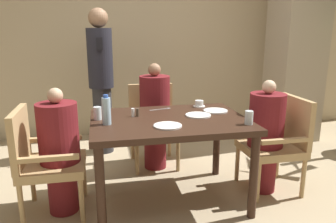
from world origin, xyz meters
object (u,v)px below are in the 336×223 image
at_px(chair_left_side, 42,158).
at_px(teacup_with_saucer, 199,104).
at_px(diner_in_left_chair, 60,150).
at_px(diner_in_right_chair, 265,135).
at_px(chair_right_side, 279,140).
at_px(plate_main_left, 215,111).
at_px(plate_main_right, 168,126).
at_px(plate_dessert_center, 198,115).
at_px(water_bottle, 106,111).
at_px(diner_in_far_chair, 155,116).
at_px(glass_tall_near, 249,118).
at_px(standing_host, 101,78).
at_px(chair_far_side, 153,121).
at_px(glass_tall_mid, 98,113).

distance_m(chair_left_side, teacup_with_saucer, 1.50).
height_order(diner_in_left_chair, diner_in_right_chair, diner_in_right_chair).
relative_size(chair_right_side, plate_main_left, 3.99).
bearing_deg(teacup_with_saucer, plate_main_right, -126.21).
xyz_separation_m(chair_right_side, plate_dessert_center, (-0.78, 0.04, 0.27)).
distance_m(plate_dessert_center, water_bottle, 0.80).
bearing_deg(diner_in_far_chair, chair_left_side, -144.98).
xyz_separation_m(water_bottle, glass_tall_near, (1.11, -0.23, -0.06)).
height_order(plate_main_left, glass_tall_near, glass_tall_near).
distance_m(standing_host, plate_dessert_center, 1.55).
bearing_deg(chair_far_side, chair_right_side, -39.82).
height_order(chair_right_side, plate_main_right, chair_right_side).
relative_size(diner_in_right_chair, plate_main_right, 4.74).
bearing_deg(diner_in_left_chair, chair_far_side, 43.88).
bearing_deg(diner_in_far_chair, diner_in_left_chair, -141.05).
distance_m(chair_left_side, plate_main_right, 1.05).
height_order(diner_in_right_chair, plate_dessert_center, diner_in_right_chair).
height_order(diner_in_far_chair, plate_main_right, diner_in_far_chair).
height_order(water_bottle, glass_tall_mid, water_bottle).
bearing_deg(chair_left_side, plate_main_left, 5.94).
bearing_deg(water_bottle, glass_tall_mid, 113.96).
bearing_deg(chair_left_side, diner_in_right_chair, 0.00).
xyz_separation_m(diner_in_left_chair, chair_right_side, (1.95, -0.00, -0.05)).
bearing_deg(plate_main_right, diner_in_far_chair, 86.43).
relative_size(plate_main_right, teacup_with_saucer, 1.89).
height_order(diner_in_far_chair, glass_tall_near, diner_in_far_chair).
xyz_separation_m(diner_in_far_chair, teacup_with_saucer, (0.38, -0.36, 0.19)).
bearing_deg(chair_right_side, plate_dessert_center, 177.28).
distance_m(diner_in_left_chair, plate_main_left, 1.40).
bearing_deg(plate_main_left, chair_left_side, -174.06).
relative_size(chair_far_side, standing_host, 0.51).
relative_size(chair_left_side, plate_dessert_center, 3.99).
relative_size(diner_in_far_chair, chair_right_side, 1.29).
height_order(plate_dessert_center, glass_tall_mid, glass_tall_mid).
height_order(chair_far_side, diner_in_right_chair, diner_in_right_chair).
bearing_deg(chair_far_side, diner_in_right_chair, -43.88).
bearing_deg(water_bottle, plate_dessert_center, 7.44).
distance_m(plate_main_left, plate_main_right, 0.65).
bearing_deg(chair_far_side, glass_tall_mid, -127.27).
xyz_separation_m(chair_left_side, diner_in_right_chair, (1.95, 0.00, 0.05)).
height_order(standing_host, plate_main_left, standing_host).
height_order(standing_host, water_bottle, standing_host).
bearing_deg(chair_far_side, diner_in_left_chair, -136.12).
distance_m(diner_in_right_chair, plate_dessert_center, 0.68).
distance_m(chair_right_side, plate_main_right, 1.16).
bearing_deg(plate_dessert_center, chair_left_side, -178.39).
distance_m(water_bottle, glass_tall_mid, 0.18).
distance_m(diner_in_far_chair, chair_right_side, 1.28).
height_order(plate_main_right, teacup_with_saucer, teacup_with_saucer).
bearing_deg(water_bottle, diner_in_left_chair, 170.24).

